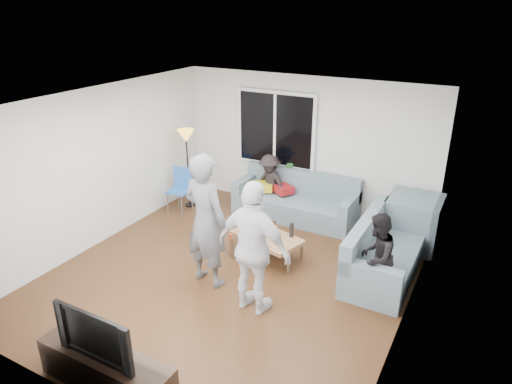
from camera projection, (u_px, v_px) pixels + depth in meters
The scene contains 32 objects.
floor at pixel (231, 275), 6.98m from camera, with size 5.00×5.50×0.04m, color #56351C.
ceiling at pixel (227, 102), 5.97m from camera, with size 5.00×5.50×0.04m, color white.
wall_back at pixel (306, 145), 8.72m from camera, with size 5.00×0.04×2.60m, color silver.
wall_front at pixel (71, 299), 4.23m from camera, with size 5.00×0.04×2.60m, color silver.
wall_left at pixel (99, 167), 7.59m from camera, with size 0.04×5.50×2.60m, color silver.
wall_right at pixel (414, 236), 5.36m from camera, with size 0.04×5.50×2.60m, color silver.
window_frame at pixel (276, 129), 8.83m from camera, with size 1.62×0.06×1.47m, color white.
window_glass at pixel (275, 130), 8.79m from camera, with size 1.50×0.02×1.35m, color black.
window_mullion at pixel (275, 130), 8.78m from camera, with size 0.05×0.03×1.35m, color white.
radiator at pixel (274, 190), 9.27m from camera, with size 1.30×0.12×0.62m, color silver.
potted_plant at pixel (288, 170), 8.92m from camera, with size 0.19×0.15×0.35m, color #31692A.
vase at pixel (256, 168), 9.27m from camera, with size 0.16×0.16×0.17m, color white.
sofa_back_section at pixel (295, 197), 8.64m from camera, with size 2.30×0.85×0.85m, color slate, non-canonical shape.
sofa_right_section at pixel (387, 248), 6.85m from camera, with size 0.85×2.00×0.85m, color slate, non-canonical shape.
sofa_corner at pixel (413, 221), 7.69m from camera, with size 0.85×0.85×0.85m, color slate.
cushion_yellow at pixel (262, 187), 8.89m from camera, with size 0.38×0.32×0.14m, color gold.
cushion_red at pixel (283, 189), 8.78m from camera, with size 0.36×0.30×0.13m, color maroon.
coffee_table at pixel (267, 247), 7.35m from camera, with size 1.10×0.60×0.40m, color #A1794E.
pitcher at pixel (262, 229), 7.31m from camera, with size 0.17×0.17×0.17m, color maroon.
side_chair at pixel (179, 191), 8.89m from camera, with size 0.40×0.40×0.86m, color #2A67B9, non-canonical shape.
floor_lamp at pixel (188, 169), 9.01m from camera, with size 0.32×0.32×1.56m, color yellow, non-canonical shape.
player_left at pixel (206, 221), 6.44m from camera, with size 0.72×0.47×1.97m, color #525357.
player_right at pixel (254, 249), 5.86m from camera, with size 1.07×0.44×1.82m, color silver.
spectator_right at pixel (376, 257), 6.23m from camera, with size 0.61×0.47×1.25m, color black.
spectator_back at pixel (269, 184), 8.85m from camera, with size 0.74×0.43×1.15m, color black.
tv_console at pixel (107, 370), 4.87m from camera, with size 1.60×0.40×0.44m, color #2F1F17.
television at pixel (101, 332), 4.67m from camera, with size 0.99×0.13×0.57m, color black.
bottle_e at pixel (291, 230), 7.20m from camera, with size 0.07×0.07×0.23m, color black.
bottle_b at pixel (256, 231), 7.15m from camera, with size 0.08×0.08×0.25m, color #207E16.
bottle_a at pixel (252, 223), 7.46m from camera, with size 0.07×0.07×0.20m, color #C45E0B.
bottle_d at pixel (275, 234), 7.03m from camera, with size 0.07×0.07×0.27m, color #FF4C16.
bottle_c at pixel (274, 228), 7.30m from camera, with size 0.07×0.07×0.20m, color black.
Camera 1 is at (3.17, -5.06, 3.83)m, focal length 32.37 mm.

